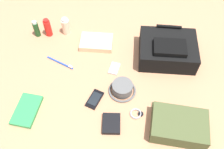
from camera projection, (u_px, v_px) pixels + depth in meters
ground_plane at (112, 80)px, 1.49m from camera, size 2.64×2.02×0.02m
backpack at (168, 50)px, 1.52m from camera, size 0.34×0.27×0.15m
toiletry_pouch at (179, 125)px, 1.26m from camera, size 0.28×0.24×0.09m
bucket_hat at (122, 88)px, 1.41m from camera, size 0.15×0.15×0.06m
shampoo_bottle at (36, 29)px, 1.63m from camera, size 0.04×0.04×0.12m
sunscreen_spray at (48, 28)px, 1.63m from camera, size 0.04×0.04×0.13m
lotion_bottle at (66, 26)px, 1.65m from camera, size 0.05×0.05×0.12m
paperback_novel at (27, 110)px, 1.35m from camera, size 0.13×0.20×0.02m
cell_phone at (95, 99)px, 1.39m from camera, size 0.09×0.13×0.01m
media_player at (114, 68)px, 1.51m from camera, size 0.07×0.09×0.01m
wristwatch at (136, 114)px, 1.34m from camera, size 0.07×0.06×0.01m
toothbrush at (61, 63)px, 1.54m from camera, size 0.17×0.08×0.02m
wallet at (111, 124)px, 1.30m from camera, size 0.10×0.12×0.02m
folded_towel at (96, 42)px, 1.62m from camera, size 0.20×0.14×0.04m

